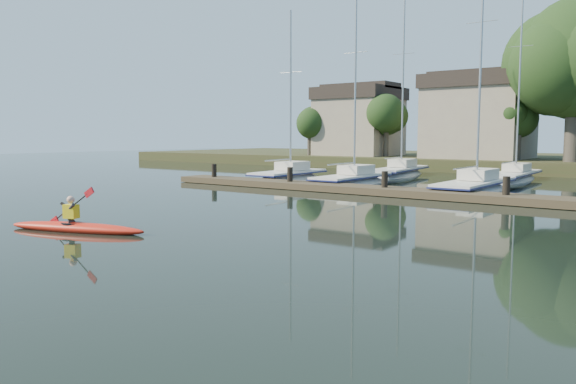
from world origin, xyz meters
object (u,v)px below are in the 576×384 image
Objects in this scene: dock at (441,194)px; sailboat_5 at (400,178)px; sailboat_2 at (474,196)px; sailboat_1 at (352,188)px; kayak at (75,225)px; sailboat_6 at (514,183)px; sailboat_0 at (289,184)px.

sailboat_5 is (-8.08, 12.58, -0.40)m from dock.
sailboat_2 is (0.34, 3.86, -0.39)m from dock.
sailboat_2 reaches higher than sailboat_1.
kayak is 0.32× the size of sailboat_5.
kayak is 29.51m from sailboat_6.
sailboat_2 is at bearing 53.43° from kayak.
sailboat_6 is at bearing 59.65° from kayak.
sailboat_5 is at bearing 94.97° from sailboat_1.
sailboat_6 is (8.02, 0.60, 0.02)m from sailboat_5.
sailboat_2 is at bearing 84.91° from dock.
sailboat_5 reaches higher than dock.
sailboat_1 is at bearing 179.11° from sailboat_2.
sailboat_5 is at bearing 122.71° from dock.
dock is at bearing 50.57° from kayak.
sailboat_0 is at bearing -145.27° from sailboat_6.
sailboat_0 is (-6.36, 19.99, -0.40)m from kayak.
sailboat_1 is 11.63m from sailboat_6.
dock is at bearing -94.81° from sailboat_2.
sailboat_1 is 7.55m from sailboat_2.
sailboat_2 reaches higher than dock.
dock is 12.94m from sailboat_0.
kayak is 0.39× the size of sailboat_0.
sailboat_2 reaches higher than sailboat_6.
sailboat_5 reaches higher than sailboat_6.
sailboat_5 reaches higher than kayak.
dock is 2.25× the size of sailboat_6.
sailboat_0 reaches higher than dock.
kayak is 19.81m from sailboat_1.
sailboat_1 is 8.62m from sailboat_5.
sailboat_5 reaches higher than sailboat_0.
sailboat_1 is 0.91× the size of sailboat_6.
kayak is at bearing -87.00° from sailboat_1.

